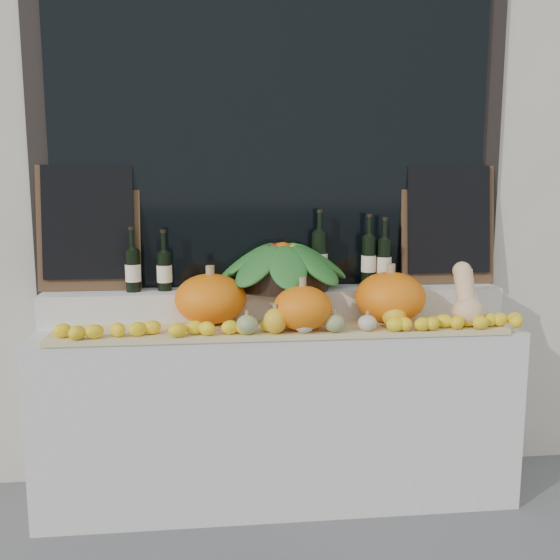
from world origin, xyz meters
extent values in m
cube|color=beige|center=(0.00, 2.25, 2.25)|extent=(7.00, 0.90, 4.50)
cube|color=black|center=(0.00, 1.80, 1.90)|extent=(2.40, 0.04, 2.10)
cube|color=black|center=(0.00, 1.77, 1.90)|extent=(2.20, 0.02, 2.00)
cube|color=silver|center=(0.00, 1.52, 0.44)|extent=(2.30, 0.55, 0.88)
cube|color=silver|center=(0.00, 1.68, 0.96)|extent=(2.30, 0.25, 0.16)
cube|color=tan|center=(0.00, 1.40, 0.89)|extent=(2.10, 0.32, 0.02)
ellipsoid|color=orange|center=(-0.33, 1.51, 1.02)|extent=(0.34, 0.34, 0.24)
ellipsoid|color=orange|center=(0.53, 1.45, 1.03)|extent=(0.34, 0.34, 0.24)
ellipsoid|color=orange|center=(0.09, 1.34, 1.01)|extent=(0.27, 0.27, 0.20)
ellipsoid|color=#EBBE8A|center=(0.88, 1.34, 0.97)|extent=(0.15, 0.15, 0.13)
cylinder|color=#EBBE8A|center=(0.88, 1.39, 1.08)|extent=(0.09, 0.14, 0.18)
sphere|color=#EBBE8A|center=(0.88, 1.43, 1.15)|extent=(0.09, 0.09, 0.09)
ellipsoid|color=#3A641E|center=(0.23, 1.28, 0.95)|extent=(0.10, 0.10, 0.08)
cylinder|color=#997E53|center=(0.23, 1.28, 1.00)|extent=(0.02, 0.02, 0.02)
ellipsoid|color=#3A641E|center=(-0.17, 1.28, 0.95)|extent=(0.10, 0.10, 0.09)
cylinder|color=#997E53|center=(-0.17, 1.28, 1.00)|extent=(0.02, 0.02, 0.02)
ellipsoid|color=beige|center=(0.09, 1.28, 0.94)|extent=(0.09, 0.09, 0.07)
cylinder|color=#997E53|center=(0.09, 1.28, 0.99)|extent=(0.02, 0.02, 0.02)
ellipsoid|color=gold|center=(-0.04, 1.28, 0.96)|extent=(0.10, 0.10, 0.12)
cylinder|color=#997E53|center=(-0.04, 1.28, 1.03)|extent=(0.02, 0.02, 0.02)
ellipsoid|color=beige|center=(0.38, 1.29, 0.94)|extent=(0.09, 0.09, 0.07)
cylinder|color=#997E53|center=(0.38, 1.29, 0.99)|extent=(0.02, 0.02, 0.02)
ellipsoid|color=gold|center=(0.52, 1.34, 0.97)|extent=(0.12, 0.12, 0.12)
cylinder|color=#997E53|center=(0.52, 1.34, 1.04)|extent=(0.02, 0.02, 0.02)
cylinder|color=black|center=(0.04, 1.66, 1.10)|extent=(0.46, 0.46, 0.12)
cylinder|color=black|center=(-0.70, 1.67, 1.14)|extent=(0.07, 0.07, 0.21)
cylinder|color=black|center=(-0.70, 1.67, 1.30)|extent=(0.03, 0.03, 0.10)
cylinder|color=#F8EDCE|center=(-0.70, 1.67, 1.13)|extent=(0.08, 0.08, 0.08)
cylinder|color=black|center=(-0.70, 1.67, 1.35)|extent=(0.03, 0.03, 0.02)
cylinder|color=black|center=(-0.55, 1.68, 1.13)|extent=(0.07, 0.07, 0.19)
cylinder|color=black|center=(-0.55, 1.68, 1.28)|extent=(0.03, 0.03, 0.10)
cylinder|color=#F8EDCE|center=(-0.55, 1.68, 1.12)|extent=(0.08, 0.08, 0.08)
cylinder|color=black|center=(-0.55, 1.68, 1.34)|extent=(0.03, 0.03, 0.02)
cylinder|color=black|center=(0.23, 1.69, 1.18)|extent=(0.08, 0.08, 0.28)
cylinder|color=black|center=(0.23, 1.69, 1.37)|extent=(0.03, 0.03, 0.10)
cylinder|color=#F8EDCE|center=(0.23, 1.69, 1.17)|extent=(0.08, 0.08, 0.08)
cylinder|color=black|center=(0.23, 1.69, 1.43)|extent=(0.03, 0.03, 0.02)
cylinder|color=black|center=(0.48, 1.68, 1.17)|extent=(0.07, 0.07, 0.26)
cylinder|color=black|center=(0.48, 1.68, 1.35)|extent=(0.03, 0.03, 0.10)
cylinder|color=#F8EDCE|center=(0.48, 1.68, 1.16)|extent=(0.08, 0.08, 0.08)
cylinder|color=black|center=(0.48, 1.68, 1.41)|extent=(0.03, 0.03, 0.02)
cylinder|color=black|center=(0.56, 1.68, 1.16)|extent=(0.07, 0.07, 0.24)
cylinder|color=black|center=(0.56, 1.68, 1.33)|extent=(0.03, 0.03, 0.10)
cylinder|color=#F8EDCE|center=(0.56, 1.68, 1.15)|extent=(0.08, 0.08, 0.08)
cylinder|color=black|center=(0.56, 1.68, 1.39)|extent=(0.03, 0.03, 0.02)
cube|color=#4C331E|center=(-0.92, 1.75, 1.35)|extent=(0.50, 0.09, 0.62)
cube|color=black|center=(-0.92, 1.73, 1.38)|extent=(0.44, 0.09, 0.56)
cube|color=#4C331E|center=(0.92, 1.75, 1.35)|extent=(0.50, 0.09, 0.62)
cube|color=black|center=(0.92, 1.73, 1.38)|extent=(0.44, 0.09, 0.56)
camera|label=1|loc=(-0.31, -1.42, 1.59)|focal=40.00mm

